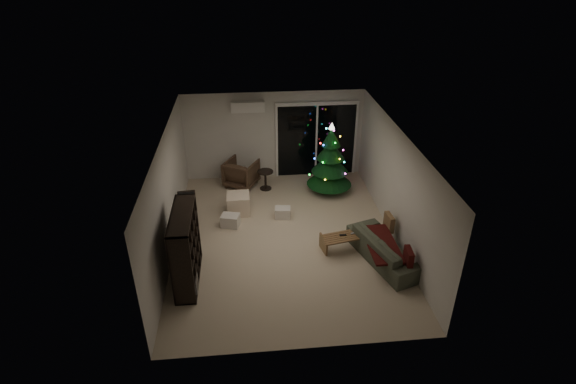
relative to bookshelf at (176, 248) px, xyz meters
name	(u,v)px	position (x,y,z in m)	size (l,w,h in m)	color
room	(297,170)	(2.71, 2.73, 0.25)	(6.50, 7.51, 2.60)	beige
bookshelf	(176,248)	(0.00, 0.00, 0.00)	(0.39, 1.54, 1.54)	black
media_cabinet	(187,215)	(0.00, 1.90, -0.42)	(0.43, 1.14, 0.71)	black
stereo	(185,199)	(0.00, 1.90, 0.02)	(0.36, 0.43, 0.15)	black
armchair	(241,173)	(1.29, 3.97, -0.40)	(0.80, 0.83, 0.75)	brown
ottoman	(238,204)	(1.20, 2.49, -0.52)	(0.56, 0.56, 0.50)	beige
cardboard_box_a	(230,221)	(1.00, 1.89, -0.62)	(0.42, 0.32, 0.30)	white
cardboard_box_b	(283,213)	(2.28, 2.16, -0.64)	(0.38, 0.29, 0.27)	white
side_table	(265,180)	(1.94, 3.69, -0.50)	(0.43, 0.43, 0.54)	black
floor_lamp	(249,148)	(1.54, 4.72, 0.03)	(0.26, 0.26, 1.60)	black
sofa	(385,249)	(4.30, 0.23, -0.48)	(1.97, 0.77, 0.57)	#505647
sofa_throw	(381,244)	(4.20, 0.23, -0.36)	(0.61, 1.42, 0.05)	#3B120E
cushion_a	(389,222)	(4.55, 0.88, -0.25)	(0.11, 0.38, 0.38)	#8E6647
cushion_b	(408,258)	(4.55, -0.42, -0.25)	(0.11, 0.38, 0.38)	#3B120E
coffee_table	(349,242)	(3.62, 0.67, -0.58)	(1.21, 0.42, 0.38)	olive
remote_a	(343,235)	(3.47, 0.67, -0.38)	(0.15, 0.05, 0.02)	black
remote_b	(354,233)	(3.72, 0.72, -0.38)	(0.14, 0.04, 0.02)	slate
christmas_tree	(330,158)	(3.66, 3.39, 0.21)	(1.22, 1.22, 1.97)	#0D3B1D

